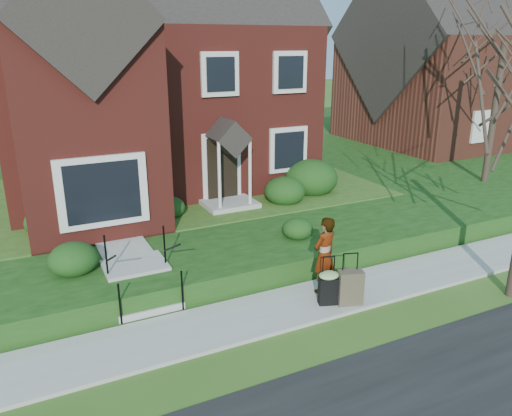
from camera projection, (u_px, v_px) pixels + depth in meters
ground at (278, 311)px, 10.72m from camera, size 120.00×120.00×0.00m
sidewalk at (278, 310)px, 10.71m from camera, size 60.00×1.60×0.08m
terrace at (239, 169)px, 21.58m from camera, size 44.00×20.00×0.60m
walkway at (112, 228)px, 13.73m from camera, size 1.20×6.00×0.06m
main_house at (141, 50)px, 17.16m from camera, size 10.40×10.20×9.40m
neighbour_house at (453, 48)px, 25.14m from camera, size 9.40×8.00×9.20m
front_steps at (140, 280)px, 11.09m from camera, size 1.40×2.02×1.50m
foundation_shrubs at (246, 192)px, 15.37m from camera, size 9.93×4.70×1.28m
woman at (324, 255)px, 11.15m from camera, size 0.74×0.59×1.79m
suitcase_black at (328, 286)px, 10.75m from camera, size 0.55×0.50×1.10m
suitcase_olive at (350, 287)px, 10.77m from camera, size 0.60×0.45×1.16m
tree_gap at (507, 27)px, 16.82m from camera, size 5.40×5.40×7.71m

